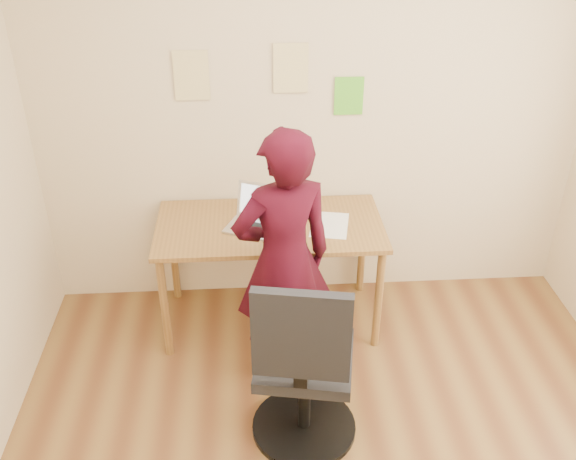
{
  "coord_description": "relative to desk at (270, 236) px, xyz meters",
  "views": [
    {
      "loc": [
        -0.4,
        -2.04,
        2.73
      ],
      "look_at": [
        -0.21,
        0.95,
        0.95
      ],
      "focal_mm": 40.0,
      "sensor_mm": 36.0,
      "label": 1
    }
  ],
  "objects": [
    {
      "name": "person",
      "position": [
        0.06,
        -0.48,
        0.13
      ],
      "size": [
        0.65,
        0.52,
        1.57
      ],
      "primitive_type": "imported",
      "rotation": [
        0.0,
        0.0,
        3.42
      ],
      "color": "#330612",
      "rests_on": "ground"
    },
    {
      "name": "room",
      "position": [
        0.29,
        -1.38,
        0.7
      ],
      "size": [
        3.58,
        3.58,
        2.78
      ],
      "color": "brown",
      "rests_on": "ground"
    },
    {
      "name": "paper_sheet",
      "position": [
        0.37,
        -0.03,
        0.09
      ],
      "size": [
        0.28,
        0.36,
        0.0
      ],
      "primitive_type": "cube",
      "rotation": [
        0.0,
        0.0,
        -0.2
      ],
      "color": "white",
      "rests_on": "desk"
    },
    {
      "name": "wall_note_left",
      "position": [
        -0.44,
        0.36,
        0.92
      ],
      "size": [
        0.21,
        0.0,
        0.3
      ],
      "primitive_type": "cube",
      "color": "#E2CE87",
      "rests_on": "room"
    },
    {
      "name": "phone",
      "position": [
        0.17,
        -0.21,
        0.09
      ],
      "size": [
        0.07,
        0.14,
        0.01
      ],
      "rotation": [
        0.0,
        0.0,
        0.05
      ],
      "color": "black",
      "rests_on": "desk"
    },
    {
      "name": "office_chair",
      "position": [
        0.12,
        -1.03,
        -0.19
      ],
      "size": [
        0.56,
        0.57,
        1.08
      ],
      "rotation": [
        0.0,
        0.0,
        -0.18
      ],
      "color": "black",
      "rests_on": "ground"
    },
    {
      "name": "laptop",
      "position": [
        -0.08,
        -0.01,
        0.14
      ],
      "size": [
        0.41,
        0.39,
        0.23
      ],
      "rotation": [
        0.0,
        0.0,
        -0.42
      ],
      "color": "#BBBBC3",
      "rests_on": "desk"
    },
    {
      "name": "wall_note_right",
      "position": [
        0.51,
        0.36,
        0.77
      ],
      "size": [
        0.18,
        0.0,
        0.24
      ],
      "primitive_type": "cube",
      "color": "#59C22B",
      "rests_on": "room"
    },
    {
      "name": "desk",
      "position": [
        0.0,
        0.0,
        0.0
      ],
      "size": [
        1.4,
        0.7,
        0.74
      ],
      "color": "olive",
      "rests_on": "ground"
    },
    {
      "name": "wall_note_mid",
      "position": [
        0.15,
        0.36,
        0.95
      ],
      "size": [
        0.21,
        0.0,
        0.3
      ],
      "primitive_type": "cube",
      "color": "#E2CE87",
      "rests_on": "room"
    }
  ]
}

